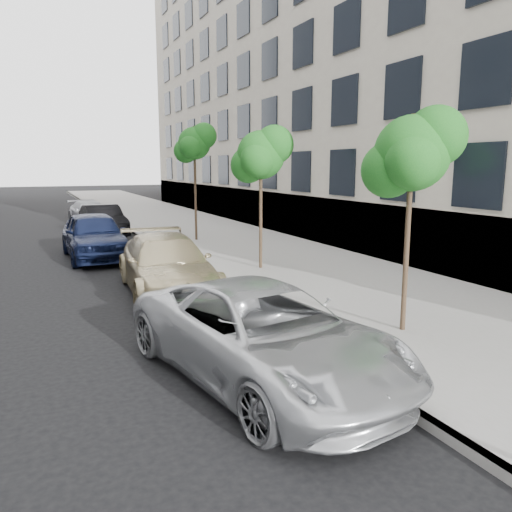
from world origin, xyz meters
TOP-DOWN VIEW (x-y plane):
  - ground at (0.00, 0.00)m, footprint 160.00×160.00m
  - sidewalk at (4.30, 24.00)m, footprint 6.40×72.00m
  - curb at (1.18, 24.00)m, footprint 0.15×72.00m
  - tree_near at (3.23, 1.50)m, footprint 1.72×1.52m
  - tree_mid at (3.23, 8.00)m, footprint 1.77×1.57m
  - tree_far at (3.23, 14.50)m, footprint 1.69×1.49m
  - minivan at (-0.10, 0.83)m, footprint 3.29×5.59m
  - suv at (-0.10, 6.62)m, footprint 2.40×5.24m
  - sedan_blue at (-1.19, 12.53)m, footprint 2.05×4.89m
  - sedan_black at (-0.10, 18.39)m, footprint 1.81×4.46m
  - sedan_rear at (-0.10, 23.65)m, footprint 2.32×4.61m

SIDE VIEW (x-z plane):
  - ground at x=0.00m, z-range 0.00..0.00m
  - sidewalk at x=4.30m, z-range 0.00..0.14m
  - curb at x=1.18m, z-range 0.00..0.14m
  - sedan_rear at x=-0.10m, z-range 0.00..1.28m
  - sedan_black at x=-0.10m, z-range 0.00..1.44m
  - minivan at x=-0.10m, z-range 0.00..1.46m
  - suv at x=-0.10m, z-range 0.00..1.48m
  - sedan_blue at x=-1.19m, z-range 0.00..1.65m
  - tree_near at x=3.23m, z-range 1.39..5.58m
  - tree_mid at x=3.23m, z-range 1.42..5.73m
  - tree_far at x=3.23m, z-range 1.73..6.59m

